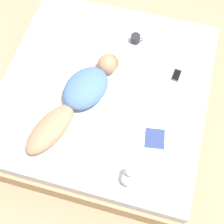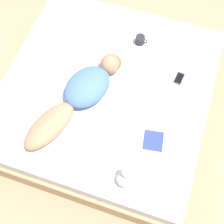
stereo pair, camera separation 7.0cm
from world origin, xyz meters
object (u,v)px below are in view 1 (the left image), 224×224
coffee_mug (136,39)px  person (79,96)px  open_magazine (140,137)px  cell_phone (176,75)px

coffee_mug → person: bearing=-112.8°
open_magazine → cell_phone: (0.19, 0.72, 0.00)m
open_magazine → cell_phone: 0.74m
coffee_mug → open_magazine: bearing=-74.2°
person → cell_phone: 0.96m
person → cell_phone: bearing=53.3°
person → open_magazine: 0.66m
person → cell_phone: person is taller
open_magazine → coffee_mug: (-0.29, 1.01, 0.04)m
person → cell_phone: size_ratio=8.25×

